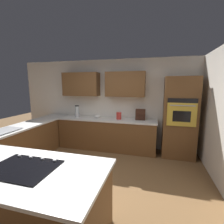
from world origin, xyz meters
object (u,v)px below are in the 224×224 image
(cooktop, at_px, (23,167))
(kettle, at_px, (119,116))
(wall_oven, at_px, (179,118))
(blender, at_px, (77,112))
(spice_rack, at_px, (140,115))
(sink_unit, at_px, (1,131))
(mixing_bowl, at_px, (97,116))

(cooktop, height_order, kettle, kettle)
(wall_oven, relative_size, blender, 5.86)
(blender, relative_size, spice_rack, 1.15)
(blender, bearing_deg, kettle, -180.00)
(spice_rack, bearing_deg, cooktop, 70.50)
(sink_unit, relative_size, cooktop, 0.92)
(kettle, bearing_deg, spice_rack, -175.43)
(sink_unit, xyz_separation_m, kettle, (-2.08, -1.88, 0.08))
(cooktop, xyz_separation_m, spice_rack, (-1.07, -3.04, 0.15))
(mixing_bowl, relative_size, spice_rack, 0.62)
(wall_oven, distance_m, cooktop, 3.61)
(cooktop, xyz_separation_m, mixing_bowl, (0.18, -2.99, 0.04))
(wall_oven, height_order, blender, wall_oven)
(wall_oven, xyz_separation_m, spice_rack, (1.00, -0.08, 0.02))
(wall_oven, distance_m, sink_unit, 4.12)
(kettle, bearing_deg, cooktop, 80.97)
(blender, xyz_separation_m, spice_rack, (-1.90, -0.05, 0.00))
(wall_oven, height_order, kettle, wall_oven)
(mixing_bowl, height_order, kettle, kettle)
(sink_unit, height_order, kettle, sink_unit)
(mixing_bowl, distance_m, kettle, 0.65)
(cooktop, distance_m, mixing_bowl, 2.99)
(spice_rack, xyz_separation_m, kettle, (0.60, 0.05, -0.05))
(blender, xyz_separation_m, mixing_bowl, (-0.65, -0.00, -0.10))
(mixing_bowl, bearing_deg, blender, 0.00)
(kettle, bearing_deg, wall_oven, 178.71)
(blender, distance_m, spice_rack, 1.90)
(cooktop, height_order, spice_rack, spice_rack)
(spice_rack, bearing_deg, wall_oven, 175.19)
(spice_rack, distance_m, kettle, 0.60)
(wall_oven, height_order, spice_rack, wall_oven)
(cooktop, bearing_deg, mixing_bowl, -86.64)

